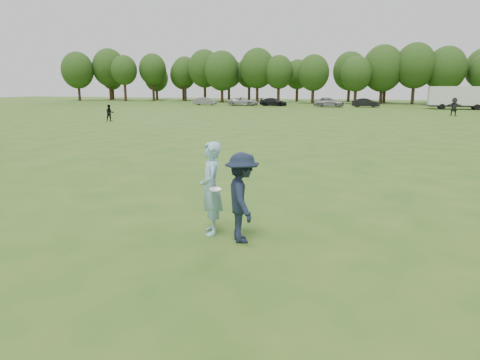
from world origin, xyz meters
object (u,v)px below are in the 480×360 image
Objects in this scene: car_d at (273,102)px; car_f at (366,103)px; car_e at (329,102)px; cargo_trailer at (459,97)px; car_b at (205,101)px; player_far_a at (110,113)px; player_far_d at (454,107)px; defender at (242,198)px; thrower at (211,188)px; car_c at (244,101)px.

car_d is 14.62m from car_f.
car_e reaches higher than car_f.
car_b is at bearing 177.87° from cargo_trailer.
cargo_trailer reaches higher than car_b.
player_far_a is 0.78× the size of player_far_d.
defender is 62.57m from car_d.
car_b is (-25.13, 60.51, -0.40)m from thrower.
thrower is at bearing -163.94° from car_c.
cargo_trailer reaches higher than thrower.
car_d is 1.08× the size of car_f.
cargo_trailer is at bearing -4.88° from player_far_a.
car_c is at bearing 170.39° from thrower.
thrower is 0.51× the size of car_f.
car_c is 1.08× the size of car_e.
player_far_a is 35.31m from car_d.
car_b is at bearing 161.71° from player_far_d.
car_b is at bearing 88.44° from car_c.
player_far_d is 29.52m from car_d.
car_d is at bearing 151.75° from player_far_d.
car_b is 0.96× the size of car_f.
car_e is at bearing -92.75° from car_c.
car_b is (-4.47, 34.25, -0.13)m from player_far_a.
car_d is at bearing 176.43° from cargo_trailer.
defender is 45.82m from player_far_d.
thrower reaches higher than car_c.
car_c is at bearing 96.23° from car_d.
car_e reaches higher than player_far_a.
car_c is at bearing 177.62° from cargo_trailer.
car_c is 1.21× the size of car_f.
player_far_a is (-21.48, 26.53, -0.20)m from defender.
cargo_trailer is (39.29, -1.46, 1.12)m from car_b.
cargo_trailer reaches higher than car_e.
car_b reaches higher than car_d.
player_far_d is at bearing -145.20° from car_f.
car_c is at bearing -9.66° from defender.
defender reaches higher than car_b.
defender is 60.80m from cargo_trailer.
defender reaches higher than player_far_a.
car_c is 14.13m from car_e.
thrower is at bearing -176.97° from car_f.
thrower is 0.47× the size of car_d.
car_e is (14.12, -0.53, 0.09)m from car_c.
car_c is at bearing 37.50° from player_far_a.
car_f is at bearing -85.90° from car_d.
defender reaches higher than car_f.
car_d is 0.50× the size of cargo_trailer.
thrower is at bearing -173.82° from car_e.
car_e is at bearing -22.42° from defender.
player_far_d is 33.63m from car_c.
cargo_trailer is (14.16, 59.05, 0.72)m from thrower.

